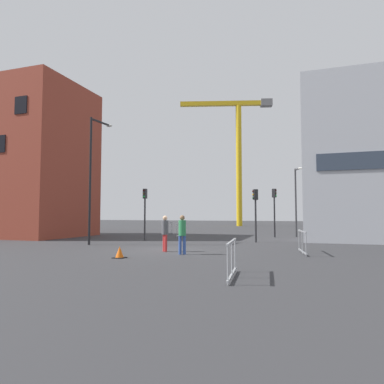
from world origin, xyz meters
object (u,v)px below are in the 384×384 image
Objects in this scene: traffic_light_near at (145,205)px; traffic_cone_orange at (120,253)px; construction_crane at (237,142)px; traffic_light_median at (255,206)px; streetlamp_tall at (93,169)px; streetlamp_short at (297,196)px; pedestrian_waiting at (165,231)px; traffic_light_far at (274,205)px; pedestrian_walking at (182,231)px.

traffic_cone_orange is at bearing -69.95° from traffic_light_near.
traffic_light_median is at bearing -77.04° from construction_crane.
streetlamp_tall is at bearing -93.55° from construction_crane.
traffic_light_near is at bearing -145.48° from streetlamp_short.
pedestrian_waiting reaches higher than traffic_cone_orange.
traffic_light_far is 1.06× the size of traffic_light_near.
streetlamp_tall is 4.41× the size of pedestrian_waiting.
construction_crane is 11.12× the size of pedestrian_walking.
traffic_light_near is 2.06× the size of pedestrian_waiting.
pedestrian_waiting is (5.83, -2.31, -3.59)m from streetlamp_tall.
streetlamp_tall is 14.56m from traffic_light_far.
streetlamp_tall is 2.24× the size of traffic_light_median.
traffic_light_median is 1.97× the size of pedestrian_waiting.
traffic_light_far reaches higher than traffic_light_near.
pedestrian_walking is at bearing -34.90° from pedestrian_waiting.
pedestrian_walking is (-4.73, -14.24, -2.30)m from streetlamp_short.
streetlamp_tall reaches higher than traffic_light_far.
traffic_light_far is at bearing 36.37° from traffic_light_near.
traffic_light_near reaches higher than traffic_cone_orange.
pedestrian_waiting is (-1.23, 0.86, -0.02)m from pedestrian_walking.
construction_crane reaches higher than traffic_cone_orange.
streetlamp_short is 3.09× the size of pedestrian_walking.
traffic_light_near is at bearing -174.62° from traffic_light_median.
traffic_cone_orange is at bearing -135.07° from pedestrian_walking.
traffic_light_far is at bearing 71.43° from pedestrian_waiting.
traffic_light_far is at bearing 71.87° from traffic_cone_orange.
streetlamp_short is 2.01m from traffic_light_far.
streetlamp_tall is at bearing 155.84° from pedestrian_walking.
traffic_light_median reaches higher than traffic_cone_orange.
streetlamp_tall is at bearing -111.32° from traffic_light_near.
construction_crane is 33.43m from traffic_light_near.
pedestrian_waiting is at bearing -113.97° from streetlamp_short.
traffic_light_near is at bearing 68.68° from streetlamp_tall.
pedestrian_walking reaches higher than pedestrian_waiting.
streetlamp_tall reaches higher than traffic_light_near.
traffic_light_near is (1.59, 4.07, -2.15)m from streetlamp_tall.
traffic_light_median is 11.14m from traffic_cone_orange.
streetlamp_short is 15.18m from pedestrian_walking.
streetlamp_short is 14.83m from pedestrian_waiting.
streetlamp_tall is at bearing 158.39° from pedestrian_waiting.
streetlamp_short is at bearing 66.03° from pedestrian_waiting.
streetlamp_short is 1.60× the size of traffic_light_median.
traffic_cone_orange is (-5.09, -15.55, -2.40)m from traffic_light_far.
pedestrian_walking is 3.68× the size of traffic_cone_orange.
streetlamp_short is at bearing 34.52° from traffic_light_near.
streetlamp_tall is 2.14× the size of traffic_light_near.
traffic_cone_orange is at bearing -108.13° from traffic_light_far.
pedestrian_waiting is at bearing -21.61° from streetlamp_tall.
construction_crane is at bearing 107.20° from traffic_light_far.
traffic_light_median is at bearing 74.10° from pedestrian_walking.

